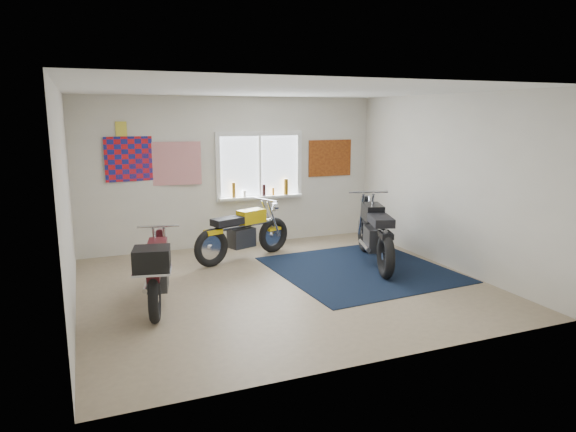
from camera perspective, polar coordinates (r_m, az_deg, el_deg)
name	(u,v)px	position (r m, az deg, el deg)	size (l,w,h in m)	color
ground	(284,285)	(7.37, -0.48, -7.65)	(5.50, 5.50, 0.00)	#9E896B
room_shell	(283,170)	(7.02, -0.51, 5.13)	(5.50, 5.50, 5.50)	white
navy_rug	(360,269)	(8.14, 8.02, -5.89)	(2.50, 2.60, 0.01)	black
window_assembly	(260,170)	(9.52, -3.16, 5.09)	(1.66, 0.17, 1.26)	white
oil_bottles	(266,189)	(9.53, -2.51, 3.03)	(1.10, 0.09, 0.30)	#966115
flag_display	(121,129)	(9.00, -18.05, 9.19)	(1.60, 0.10, 1.17)	red
triumph_poster	(330,158)	(10.07, 4.68, 6.44)	(0.90, 0.03, 0.70)	#A54C14
yellow_triumph	(243,234)	(8.58, -4.99, -2.01)	(1.85, 0.84, 0.97)	black
black_chrome_bike	(375,234)	(8.37, 9.60, -2.02)	(0.91, 2.11, 1.12)	black
maroon_tourer	(157,270)	(6.60, -14.40, -5.87)	(0.75, 1.83, 0.93)	black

